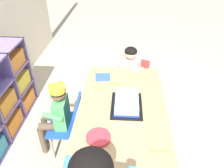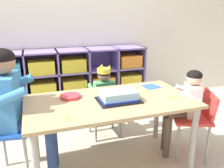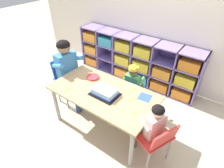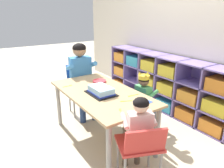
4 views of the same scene
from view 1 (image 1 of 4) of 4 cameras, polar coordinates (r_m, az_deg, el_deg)
name	(u,v)px [view 1 (image 1 of 4)]	position (r m, az deg, el deg)	size (l,w,h in m)	color
ground	(120,158)	(2.24, 2.19, -19.05)	(16.00, 16.00, 0.00)	beige
activity_table	(122,117)	(1.82, 2.58, -8.68)	(1.36, 0.73, 0.63)	tan
classroom_chair_blue	(70,122)	(2.10, -11.16, -9.81)	(0.35, 0.32, 0.60)	#1E4CA8
child_with_crown	(56,111)	(2.03, -14.48, -6.88)	(0.30, 0.31, 0.80)	#4C9E5B
classroom_chair_guest_side	(131,79)	(2.54, 4.94, 1.25)	(0.45, 0.47, 0.63)	red
guest_at_table_side	(128,74)	(2.39, 4.21, 2.70)	(0.35, 0.34, 0.84)	beige
birthday_cake_on_tray	(126,103)	(1.79, 3.83, -4.95)	(0.35, 0.26, 0.12)	black
paper_plate_stack	(98,137)	(1.55, -3.70, -13.89)	(0.17, 0.17, 0.02)	#DB333D
paper_napkin_square	(103,77)	(2.16, -2.49, 1.84)	(0.15, 0.15, 0.00)	#3356B7
fork_at_table_front_edge	(134,76)	(2.19, 5.90, 2.21)	(0.11, 0.08, 0.00)	yellow
fork_scattered_mid_table	(98,88)	(2.01, -3.70, -1.05)	(0.03, 0.14, 0.00)	yellow
fork_beside_plate_stack	(116,84)	(2.06, 0.97, 0.06)	(0.07, 0.12, 0.00)	yellow
fork_by_napkin	(157,151)	(1.52, 11.86, -16.88)	(0.03, 0.13, 0.00)	yellow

